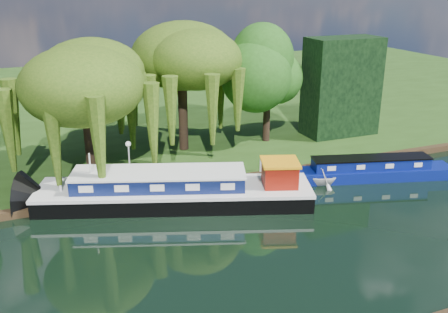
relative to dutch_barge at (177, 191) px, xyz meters
name	(u,v)px	position (x,y,z in m)	size (l,w,h in m)	color
ground	(167,266)	(-2.49, -6.50, -0.85)	(120.00, 120.00, 0.00)	black
far_bank	(80,104)	(-2.49, 27.50, -0.63)	(120.00, 52.00, 0.45)	#1E390F
dutch_barge	(177,191)	(0.00, 0.00, 0.00)	(16.64, 8.86, 3.45)	black
narrowboat	(370,170)	(13.35, -1.02, -0.26)	(11.45, 4.86, 1.66)	navy
white_cruiser	(323,184)	(9.81, -0.75, -0.85)	(2.16, 2.50, 1.32)	silver
willow_left	(84,84)	(-4.18, 5.78, 5.68)	(7.00, 7.00, 8.38)	black
willow_right	(182,67)	(3.12, 8.46, 5.88)	(7.07, 7.07, 8.61)	black
tree_far_right	(268,73)	(9.93, 7.97, 5.10)	(4.89, 4.89, 8.00)	black
conifer_hedge	(341,87)	(16.51, 7.50, 3.60)	(6.00, 3.00, 8.00)	black
lamppost	(129,150)	(-1.99, 4.00, 1.57)	(0.36, 0.36, 2.56)	silver
mooring_posts	(121,185)	(-2.99, 1.90, 0.10)	(19.16, 0.16, 1.00)	silver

